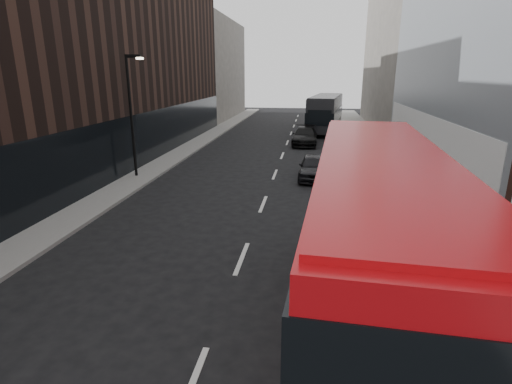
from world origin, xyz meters
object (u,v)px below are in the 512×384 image
at_px(car_a, 314,167).
at_px(grey_bus, 326,112).
at_px(street_lamp, 132,108).
at_px(car_c, 305,136).
at_px(car_b, 344,160).
at_px(red_bus, 375,239).

bearing_deg(car_a, grey_bus, 88.74).
distance_m(street_lamp, car_c, 16.84).
bearing_deg(car_b, car_c, 102.75).
bearing_deg(car_b, street_lamp, -167.38).
relative_size(street_lamp, red_bus, 0.61).
bearing_deg(street_lamp, red_bus, -48.98).
bearing_deg(street_lamp, car_b, 15.65).
distance_m(red_bus, car_c, 27.15).
bearing_deg(car_b, car_a, -135.20).
xyz_separation_m(street_lamp, car_a, (10.62, 1.38, -3.46)).
distance_m(grey_bus, car_a, 21.01).
height_order(street_lamp, grey_bus, street_lamp).
xyz_separation_m(street_lamp, grey_bus, (11.81, 22.32, -2.13)).
distance_m(car_a, car_c, 11.91).
bearing_deg(car_a, car_c, 95.88).
bearing_deg(red_bus, car_b, 91.68).
xyz_separation_m(grey_bus, car_b, (0.76, -18.80, -1.33)).
bearing_deg(grey_bus, street_lamp, -110.53).
xyz_separation_m(grey_bus, car_c, (-1.99, -9.06, -1.28)).
height_order(street_lamp, car_b, street_lamp).
bearing_deg(grey_bus, car_c, -95.06).
height_order(red_bus, grey_bus, red_bus).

